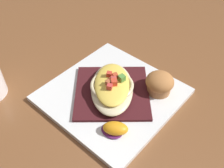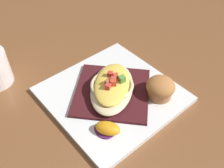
{
  "view_description": "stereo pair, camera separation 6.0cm",
  "coord_description": "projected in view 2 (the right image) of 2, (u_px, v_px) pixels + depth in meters",
  "views": [
    {
      "loc": [
        -0.36,
        -0.24,
        0.47
      ],
      "look_at": [
        0.0,
        0.0,
        0.04
      ],
      "focal_mm": 41.79,
      "sensor_mm": 36.0,
      "label": 1
    },
    {
      "loc": [
        -0.32,
        -0.29,
        0.47
      ],
      "look_at": [
        0.0,
        0.0,
        0.04
      ],
      "focal_mm": 41.79,
      "sensor_mm": 36.0,
      "label": 2
    }
  ],
  "objects": [
    {
      "name": "square_plate",
      "position": [
        112.0,
        95.0,
        0.63
      ],
      "size": [
        0.32,
        0.32,
        0.01
      ],
      "primitive_type": "cube",
      "rotation": [
        0.0,
        0.0,
        -0.14
      ],
      "color": "white",
      "rests_on": "ground_plane"
    },
    {
      "name": "ground_plane",
      "position": [
        112.0,
        96.0,
        0.63
      ],
      "size": [
        2.6,
        2.6,
        0.0
      ],
      "primitive_type": "plane",
      "color": "brown"
    },
    {
      "name": "orange_garnish",
      "position": [
        107.0,
        129.0,
        0.54
      ],
      "size": [
        0.05,
        0.06,
        0.02
      ],
      "color": "#561D5A",
      "rests_on": "square_plate"
    },
    {
      "name": "gratin_dish",
      "position": [
        112.0,
        86.0,
        0.61
      ],
      "size": [
        0.2,
        0.18,
        0.05
      ],
      "color": "beige",
      "rests_on": "folded_napkin"
    },
    {
      "name": "folded_napkin",
      "position": [
        112.0,
        92.0,
        0.62
      ],
      "size": [
        0.24,
        0.24,
        0.01
      ],
      "primitive_type": "cube",
      "rotation": [
        0.0,
        0.0,
        0.6
      ],
      "color": "#41151A",
      "rests_on": "square_plate"
    },
    {
      "name": "muffin",
      "position": [
        160.0,
        88.0,
        0.6
      ],
      "size": [
        0.07,
        0.07,
        0.05
      ],
      "color": "#A86E42",
      "rests_on": "square_plate"
    }
  ]
}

